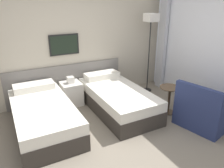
# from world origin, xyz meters

# --- Properties ---
(ground_plane) EXTENTS (16.00, 16.00, 0.00)m
(ground_plane) POSITION_xyz_m (0.00, 0.00, 0.00)
(ground_plane) COLOR slate
(wall_headboard) EXTENTS (10.00, 0.10, 2.70)m
(wall_headboard) POSITION_xyz_m (-0.01, 1.95, 1.30)
(wall_headboard) COLOR #B7AD99
(wall_headboard) RESTS_ON ground_plane
(bed_near_door) EXTENTS (0.98, 1.96, 0.62)m
(bed_near_door) POSITION_xyz_m (-0.98, 0.92, 0.25)
(bed_near_door) COLOR #332D28
(bed_near_door) RESTS_ON ground_plane
(bed_near_window) EXTENTS (0.98, 1.96, 0.62)m
(bed_near_window) POSITION_xyz_m (0.53, 0.92, 0.25)
(bed_near_window) COLOR #332D28
(bed_near_window) RESTS_ON ground_plane
(nightstand) EXTENTS (0.42, 0.44, 0.65)m
(nightstand) POSITION_xyz_m (-0.23, 1.63, 0.26)
(nightstand) COLOR beige
(nightstand) RESTS_ON ground_plane
(floor_lamp) EXTENTS (0.27, 0.27, 1.90)m
(floor_lamp) POSITION_xyz_m (1.73, 1.50, 1.64)
(floor_lamp) COLOR black
(floor_lamp) RESTS_ON ground_plane
(side_table) EXTENTS (0.42, 0.42, 0.57)m
(side_table) POSITION_xyz_m (1.41, 0.32, 0.40)
(side_table) COLOR brown
(side_table) RESTS_ON ground_plane
(armchair) EXTENTS (0.92, 0.98, 0.85)m
(armchair) POSITION_xyz_m (1.62, -0.36, 0.28)
(armchair) COLOR navy
(armchair) RESTS_ON ground_plane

